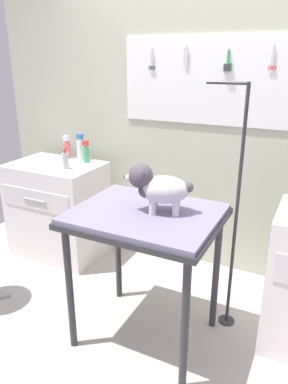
# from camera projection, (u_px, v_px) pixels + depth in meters

# --- Properties ---
(ground) EXTENTS (4.40, 4.00, 0.04)m
(ground) POSITION_uv_depth(u_px,v_px,m) (130.00, 354.00, 2.30)
(ground) COLOR #B6ADA4
(rear_wall_panel) EXTENTS (4.00, 0.11, 2.30)m
(rear_wall_panel) POSITION_uv_depth(u_px,v_px,m) (204.00, 133.00, 2.96)
(rear_wall_panel) COLOR #B3B89F
(rear_wall_panel) RESTS_ON ground
(grooming_table) EXTENTS (0.86, 0.70, 0.89)m
(grooming_table) POSITION_uv_depth(u_px,v_px,m) (146.00, 226.00, 2.16)
(grooming_table) COLOR #2D2D33
(grooming_table) RESTS_ON ground
(grooming_arm) EXTENTS (0.30, 0.11, 1.61)m
(grooming_arm) POSITION_uv_depth(u_px,v_px,m) (234.00, 223.00, 2.30)
(grooming_arm) COLOR #2D2D33
(grooming_arm) RESTS_ON ground
(dog) EXTENTS (0.39, 0.26, 0.28)m
(dog) POSITION_uv_depth(u_px,v_px,m) (157.00, 187.00, 2.07)
(dog) COLOR silver
(dog) RESTS_ON grooming_table
(counter_left) EXTENTS (0.80, 0.58, 0.86)m
(counter_left) POSITION_uv_depth(u_px,v_px,m) (58.00, 209.00, 3.35)
(counter_left) COLOR silver
(counter_left) RESTS_ON ground
(shampoo_bottle) EXTENTS (0.06, 0.06, 0.21)m
(shampoo_bottle) POSITION_uv_depth(u_px,v_px,m) (67.00, 148.00, 3.37)
(shampoo_bottle) COLOR #D56061
(shampoo_bottle) RESTS_ON counter_left
(conditioner_bottle) EXTENTS (0.05, 0.05, 0.20)m
(conditioner_bottle) POSITION_uv_depth(u_px,v_px,m) (86.00, 153.00, 3.22)
(conditioner_bottle) COLOR #469E6A
(conditioner_bottle) RESTS_ON counter_left
(pump_bottle_white) EXTENTS (0.06, 0.06, 0.24)m
(pump_bottle_white) POSITION_uv_depth(u_px,v_px,m) (80.00, 149.00, 3.28)
(pump_bottle_white) COLOR white
(pump_bottle_white) RESTS_ON counter_left
(spray_bottle_short) EXTENTS (0.06, 0.06, 0.18)m
(spray_bottle_short) POSITION_uv_depth(u_px,v_px,m) (65.00, 160.00, 3.04)
(spray_bottle_short) COLOR #AFB1B8
(spray_bottle_short) RESTS_ON counter_left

